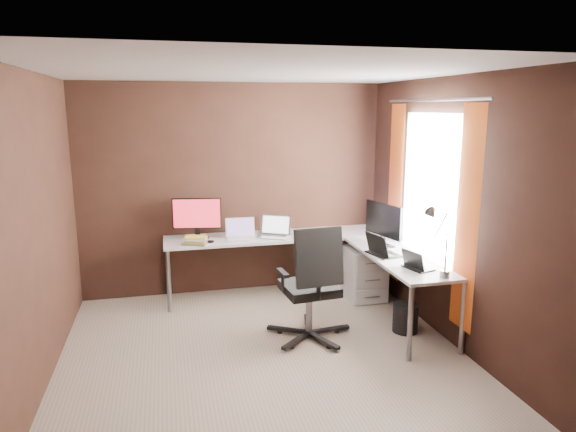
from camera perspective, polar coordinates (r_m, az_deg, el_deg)
The scene contains 15 objects.
room at distance 4.56m, azimuth 1.14°, elevation 0.15°, with size 3.60×3.60×2.50m.
desk at distance 5.74m, azimuth 3.50°, elevation -3.53°, with size 2.65×2.25×0.73m.
drawer_pedestal at distance 6.14m, azimuth 8.42°, elevation -6.29°, with size 0.42×0.50×0.60m, color white.
monitor_left at distance 5.92m, azimuth -10.09°, elevation -0.03°, with size 0.55×0.19×0.48m.
monitor_right at distance 5.63m, azimuth 10.56°, elevation -0.67°, with size 0.20×0.57×0.47m.
laptop_white at distance 5.95m, azimuth -5.26°, elevation -2.00°, with size 0.34×0.25×0.23m.
laptop_silver at distance 6.01m, azimuth -1.53°, elevation -1.79°, with size 0.44×0.40×0.24m.
laptop_black_big at distance 5.33m, azimuth 10.33°, elevation -3.79°, with size 0.31×0.39×0.23m.
laptop_black_small at distance 4.96m, azimuth 14.04°, elevation -5.28°, with size 0.26×0.31×0.18m.
book_stack at distance 5.77m, azimuth -10.25°, elevation -2.69°, with size 0.32×0.29×0.08m.
mouse_left at distance 5.79m, azimuth -8.61°, elevation -2.82°, with size 0.09×0.06×0.03m, color black.
mouse_corner at distance 6.04m, azimuth 4.94°, elevation -2.12°, with size 0.08×0.05×0.03m, color black.
desk_lamp at distance 4.71m, azimuth 16.19°, elevation -1.84°, with size 0.20×0.23×0.63m.
office_chair at distance 5.02m, azimuth 2.53°, elevation -9.97°, with size 0.64×0.64×1.15m.
wastebasket at distance 5.37m, azimuth 12.90°, elevation -10.96°, with size 0.25×0.25×0.29m, color black.
Camera 1 is at (-0.79, -4.25, 2.21)m, focal length 32.00 mm.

